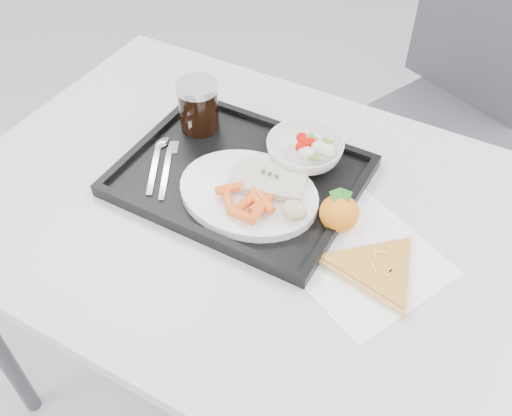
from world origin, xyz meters
TOP-DOWN VIEW (x-y plane):
  - table at (0.00, 0.30)m, footprint 1.20×0.80m
  - chair at (0.16, 1.17)m, footprint 0.55×0.56m
  - tray at (-0.08, 0.35)m, footprint 0.45×0.35m
  - dinner_plate at (-0.04, 0.30)m, footprint 0.27×0.27m
  - fish_fillet at (-0.02, 0.34)m, footprint 0.15×0.11m
  - bread_roll at (0.06, 0.28)m, footprint 0.06×0.06m
  - salad_bowl at (0.01, 0.45)m, footprint 0.15×0.15m
  - cola_glass at (-0.23, 0.44)m, footprint 0.09×0.09m
  - cutlery at (-0.24, 0.31)m, footprint 0.12×0.16m
  - napkin at (0.20, 0.28)m, footprint 0.33×0.32m
  - tangerine at (0.13, 0.33)m, footprint 0.09×0.09m
  - pizza_slice at (0.23, 0.26)m, footprint 0.27×0.27m
  - carrot_pile at (-0.02, 0.26)m, footprint 0.12×0.08m
  - salad_contents at (0.02, 0.45)m, footprint 0.09×0.08m

SIDE VIEW (x-z plane):
  - chair at x=0.16m, z-range 0.07..1.00m
  - table at x=0.00m, z-range 0.31..1.06m
  - napkin at x=0.20m, z-range 0.75..0.75m
  - tray at x=-0.08m, z-range 0.75..0.77m
  - pizza_slice at x=0.23m, z-range 0.75..0.77m
  - cutlery at x=-0.24m, z-range 0.76..0.77m
  - dinner_plate at x=-0.04m, z-range 0.77..0.78m
  - tangerine at x=0.13m, z-range 0.75..0.82m
  - salad_bowl at x=0.01m, z-range 0.77..0.81m
  - fish_fillet at x=-0.02m, z-range 0.78..0.80m
  - carrot_pile at x=-0.02m, z-range 0.78..0.81m
  - bread_roll at x=0.06m, z-range 0.78..0.81m
  - salad_contents at x=0.02m, z-range 0.79..0.81m
  - cola_glass at x=-0.23m, z-range 0.77..0.88m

